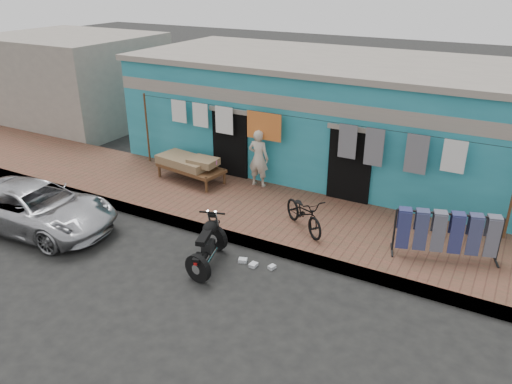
# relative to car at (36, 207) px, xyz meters

# --- Properties ---
(ground) EXTENTS (80.00, 80.00, 0.00)m
(ground) POSITION_rel_car_xyz_m (4.75, 0.11, -0.57)
(ground) COLOR black
(ground) RESTS_ON ground
(sidewalk) EXTENTS (28.00, 3.00, 0.25)m
(sidewalk) POSITION_rel_car_xyz_m (4.75, 3.11, -0.44)
(sidewalk) COLOR brown
(sidewalk) RESTS_ON ground
(curb) EXTENTS (28.00, 0.10, 0.25)m
(curb) POSITION_rel_car_xyz_m (4.75, 1.66, -0.44)
(curb) COLOR gray
(curb) RESTS_ON ground
(building) EXTENTS (12.20, 5.20, 3.36)m
(building) POSITION_rel_car_xyz_m (4.75, 7.10, 1.12)
(building) COLOR teal
(building) RESTS_ON ground
(neighbor_left) EXTENTS (6.00, 5.00, 3.40)m
(neighbor_left) POSITION_rel_car_xyz_m (-6.25, 7.11, 1.13)
(neighbor_left) COLOR #9E9384
(neighbor_left) RESTS_ON ground
(clothesline) EXTENTS (10.06, 0.06, 2.10)m
(clothesline) POSITION_rel_car_xyz_m (4.77, 4.36, 1.24)
(clothesline) COLOR brown
(clothesline) RESTS_ON sidewalk
(car) EXTENTS (4.18, 2.20, 1.14)m
(car) POSITION_rel_car_xyz_m (0.00, 0.00, 0.00)
(car) COLOR #BABABF
(car) RESTS_ON ground
(seated_person) EXTENTS (0.58, 0.40, 1.57)m
(seated_person) POSITION_rel_car_xyz_m (3.61, 4.31, 0.47)
(seated_person) COLOR beige
(seated_person) RESTS_ON sidewalk
(bicycle) EXTENTS (1.56, 1.37, 1.00)m
(bicycle) POSITION_rel_car_xyz_m (5.72, 2.59, 0.18)
(bicycle) COLOR black
(bicycle) RESTS_ON sidewalk
(motorcycle) EXTENTS (1.44, 1.88, 1.02)m
(motorcycle) POSITION_rel_car_xyz_m (4.43, 0.61, -0.06)
(motorcycle) COLOR black
(motorcycle) RESTS_ON ground
(charpoy) EXTENTS (2.32, 1.55, 0.69)m
(charpoy) POSITION_rel_car_xyz_m (1.79, 3.72, 0.03)
(charpoy) COLOR brown
(charpoy) RESTS_ON sidewalk
(jeans_rack) EXTENTS (2.39, 1.65, 1.03)m
(jeans_rack) POSITION_rel_car_xyz_m (8.72, 2.91, 0.20)
(jeans_rack) COLOR black
(jeans_rack) RESTS_ON sidewalk
(litter_a) EXTENTS (0.21, 0.19, 0.08)m
(litter_a) POSITION_rel_car_xyz_m (5.02, 1.05, -0.53)
(litter_a) COLOR silver
(litter_a) RESTS_ON ground
(litter_b) EXTENTS (0.15, 0.17, 0.07)m
(litter_b) POSITION_rel_car_xyz_m (5.68, 1.12, -0.53)
(litter_b) COLOR silver
(litter_b) RESTS_ON ground
(litter_c) EXTENTS (0.15, 0.18, 0.07)m
(litter_c) POSITION_rel_car_xyz_m (5.30, 1.01, -0.53)
(litter_c) COLOR silver
(litter_c) RESTS_ON ground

